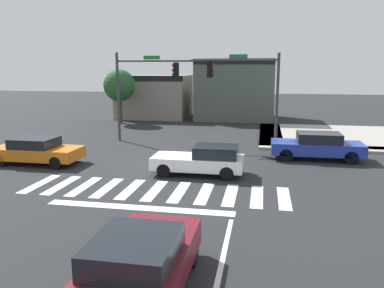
{
  "coord_description": "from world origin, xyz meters",
  "views": [
    {
      "loc": [
        4.19,
        -18.85,
        4.82
      ],
      "look_at": [
        0.67,
        0.14,
        1.05
      ],
      "focal_mm": 35.98,
      "sensor_mm": 36.0,
      "label": 1
    }
  ],
  "objects_px": {
    "car_maroon": "(138,267)",
    "roadside_tree": "(119,86)",
    "car_orange": "(37,150)",
    "traffic_signal_northeast": "(246,82)",
    "car_blue": "(317,146)",
    "traffic_signal_northwest": "(144,81)",
    "car_white": "(202,160)"
  },
  "relations": [
    {
      "from": "car_maroon",
      "to": "roadside_tree",
      "type": "relative_size",
      "value": 0.96
    },
    {
      "from": "car_white",
      "to": "roadside_tree",
      "type": "height_order",
      "value": "roadside_tree"
    },
    {
      "from": "car_orange",
      "to": "car_blue",
      "type": "xyz_separation_m",
      "value": [
        14.36,
        3.64,
        0.05
      ]
    },
    {
      "from": "traffic_signal_northeast",
      "to": "roadside_tree",
      "type": "xyz_separation_m",
      "value": [
        -11.64,
        9.01,
        -0.65
      ]
    },
    {
      "from": "car_white",
      "to": "car_blue",
      "type": "distance_m",
      "value": 6.98
    },
    {
      "from": "car_maroon",
      "to": "roadside_tree",
      "type": "distance_m",
      "value": 27.88
    },
    {
      "from": "car_orange",
      "to": "car_maroon",
      "type": "bearing_deg",
      "value": 130.43
    },
    {
      "from": "traffic_signal_northeast",
      "to": "car_blue",
      "type": "xyz_separation_m",
      "value": [
        3.99,
        -2.6,
        -3.27
      ]
    },
    {
      "from": "car_white",
      "to": "car_maroon",
      "type": "relative_size",
      "value": 0.9
    },
    {
      "from": "traffic_signal_northwest",
      "to": "car_maroon",
      "type": "relative_size",
      "value": 1.27
    },
    {
      "from": "car_maroon",
      "to": "traffic_signal_northeast",
      "type": "bearing_deg",
      "value": -4.73
    },
    {
      "from": "traffic_signal_northwest",
      "to": "roadside_tree",
      "type": "bearing_deg",
      "value": 120.68
    },
    {
      "from": "car_maroon",
      "to": "roadside_tree",
      "type": "bearing_deg",
      "value": 21.66
    },
    {
      "from": "traffic_signal_northwest",
      "to": "car_maroon",
      "type": "distance_m",
      "value": 18.63
    },
    {
      "from": "car_maroon",
      "to": "car_orange",
      "type": "bearing_deg",
      "value": 40.43
    },
    {
      "from": "car_maroon",
      "to": "car_blue",
      "type": "bearing_deg",
      "value": -20.77
    },
    {
      "from": "traffic_signal_northwest",
      "to": "traffic_signal_northeast",
      "type": "height_order",
      "value": "traffic_signal_northwest"
    },
    {
      "from": "traffic_signal_northeast",
      "to": "car_maroon",
      "type": "height_order",
      "value": "traffic_signal_northeast"
    },
    {
      "from": "car_white",
      "to": "car_blue",
      "type": "height_order",
      "value": "car_blue"
    },
    {
      "from": "traffic_signal_northwest",
      "to": "traffic_signal_northeast",
      "type": "relative_size",
      "value": 1.02
    },
    {
      "from": "traffic_signal_northwest",
      "to": "car_white",
      "type": "relative_size",
      "value": 1.41
    },
    {
      "from": "car_maroon",
      "to": "car_blue",
      "type": "distance_m",
      "value": 15.17
    },
    {
      "from": "traffic_signal_northwest",
      "to": "traffic_signal_northeast",
      "type": "bearing_deg",
      "value": -6.42
    },
    {
      "from": "traffic_signal_northwest",
      "to": "roadside_tree",
      "type": "height_order",
      "value": "traffic_signal_northwest"
    },
    {
      "from": "car_white",
      "to": "roadside_tree",
      "type": "xyz_separation_m",
      "value": [
        -10.02,
        15.77,
        2.67
      ]
    },
    {
      "from": "car_white",
      "to": "roadside_tree",
      "type": "distance_m",
      "value": 18.87
    },
    {
      "from": "car_maroon",
      "to": "car_white",
      "type": "bearing_deg",
      "value": 1.31
    },
    {
      "from": "car_orange",
      "to": "traffic_signal_northeast",
      "type": "bearing_deg",
      "value": -148.96
    },
    {
      "from": "car_white",
      "to": "roadside_tree",
      "type": "bearing_deg",
      "value": -57.57
    },
    {
      "from": "traffic_signal_northwest",
      "to": "car_blue",
      "type": "bearing_deg",
      "value": -17.39
    },
    {
      "from": "car_blue",
      "to": "traffic_signal_northeast",
      "type": "bearing_deg",
      "value": 146.87
    },
    {
      "from": "car_orange",
      "to": "roadside_tree",
      "type": "bearing_deg",
      "value": -85.27
    }
  ]
}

